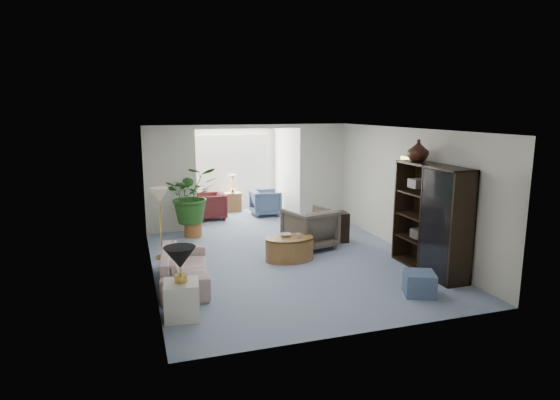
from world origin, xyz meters
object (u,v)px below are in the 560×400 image
object	(u,v)px
framed_picture	(410,169)
entertainment_cabinet	(431,219)
floor_lamp	(159,195)
coffee_cup	(299,236)
sunroom_chair_blue	(266,203)
cabinet_urn	(418,151)
wingback_chair	(310,228)
plant_pot	(193,229)
sofa	(185,267)
coffee_table	(289,249)
sunroom_table	(233,202)
side_table_dark	(334,227)
table_lamp	(180,258)
end_table	(182,300)
coffee_bowl	(285,235)
ottoman	(419,284)
sunroom_chair_maroon	(211,206)

from	to	relation	value
framed_picture	entertainment_cabinet	bearing A→B (deg)	-102.04
entertainment_cabinet	floor_lamp	bearing A→B (deg)	153.93
coffee_cup	sunroom_chair_blue	world-z (taller)	sunroom_chair_blue
floor_lamp	cabinet_urn	xyz separation A→B (m)	(4.51, -1.71, 0.87)
wingback_chair	sunroom_chair_blue	distance (m)	3.27
wingback_chair	plant_pot	world-z (taller)	wingback_chair
sofa	wingback_chair	size ratio (longest dim) A/B	2.06
coffee_table	sunroom_table	distance (m)	4.66
side_table_dark	sunroom_chair_blue	distance (m)	3.06
sofa	table_lamp	size ratio (longest dim) A/B	4.35
end_table	plant_pot	distance (m)	4.34
coffee_cup	plant_pot	bearing A→B (deg)	124.91
entertainment_cabinet	coffee_bowl	bearing A→B (deg)	147.29
table_lamp	plant_pot	world-z (taller)	table_lamp
wingback_chair	cabinet_urn	world-z (taller)	cabinet_urn
sofa	plant_pot	bearing A→B (deg)	-3.90
framed_picture	entertainment_cabinet	xyz separation A→B (m)	(-0.23, -1.08, -0.74)
sofa	cabinet_urn	distance (m)	4.63
coffee_cup	sunroom_table	xyz separation A→B (m)	(-0.25, 4.76, -0.23)
side_table_dark	table_lamp	bearing A→B (deg)	-141.28
coffee_table	wingback_chair	size ratio (longest dim) A/B	1.02
coffee_table	ottoman	size ratio (longest dim) A/B	2.09
coffee_bowl	sunroom_table	xyz separation A→B (m)	(-0.05, 4.56, -0.21)
coffee_table	side_table_dark	world-z (taller)	side_table_dark
table_lamp	coffee_table	world-z (taller)	table_lamp
sunroom_chair_maroon	cabinet_urn	bearing A→B (deg)	34.21
coffee_table	entertainment_cabinet	size ratio (longest dim) A/B	0.50
coffee_bowl	sunroom_chair_blue	distance (m)	3.88
entertainment_cabinet	plant_pot	size ratio (longest dim) A/B	4.80
cabinet_urn	sunroom_chair_maroon	xyz separation A→B (m)	(-3.03, 4.74, -1.77)
coffee_table	sunroom_chair_maroon	world-z (taller)	sunroom_chair_maroon
end_table	sunroom_chair_maroon	xyz separation A→B (m)	(1.41, 5.88, 0.08)
plant_pot	sunroom_table	world-z (taller)	sunroom_table
table_lamp	coffee_table	xyz separation A→B (m)	(2.26, 1.97, -0.65)
wingback_chair	entertainment_cabinet	world-z (taller)	entertainment_cabinet
coffee_cup	side_table_dark	world-z (taller)	side_table_dark
sunroom_chair_maroon	sunroom_table	bearing A→B (deg)	136.64
cabinet_urn	sunroom_chair_blue	world-z (taller)	cabinet_urn
coffee_table	wingback_chair	distance (m)	0.94
sunroom_chair_blue	cabinet_urn	bearing A→B (deg)	-160.49
framed_picture	sofa	world-z (taller)	framed_picture
floor_lamp	sunroom_table	xyz separation A→B (m)	(2.23, 3.79, -0.98)
end_table	side_table_dark	xyz separation A→B (m)	(3.62, 2.90, 0.06)
table_lamp	sunroom_table	distance (m)	7.00
cabinet_urn	ottoman	world-z (taller)	cabinet_urn
end_table	coffee_cup	bearing A→B (deg)	37.80
sofa	plant_pot	xyz separation A→B (m)	(0.52, 2.93, -0.12)
coffee_bowl	wingback_chair	distance (m)	0.89
coffee_table	sunroom_table	xyz separation A→B (m)	(-0.10, 4.66, 0.04)
end_table	side_table_dark	world-z (taller)	side_table_dark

